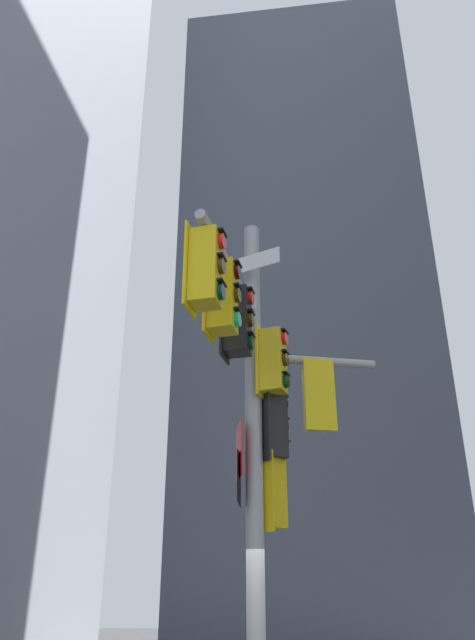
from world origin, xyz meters
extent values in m
cube|color=#4C5460|center=(0.59, 25.27, 18.31)|extent=(13.15, 13.15, 36.62)
cylinder|color=#9EA0A3|center=(0.00, 0.00, 3.85)|extent=(0.25, 0.25, 7.70)
cylinder|color=#9EA0A3|center=(-0.16, -1.42, 6.10)|extent=(0.47, 2.87, 0.14)
cylinder|color=#9EA0A3|center=(0.95, 0.30, 5.34)|extent=(1.94, 0.73, 0.14)
cube|color=black|center=(-0.30, -0.98, 5.50)|extent=(0.08, 0.48, 1.14)
cube|color=black|center=(-0.11, -1.00, 5.50)|extent=(0.38, 0.38, 1.00)
cylinder|color=red|center=(0.08, -1.02, 5.85)|extent=(0.08, 0.21, 0.20)
cube|color=black|center=(0.09, -1.02, 5.97)|extent=(0.10, 0.23, 0.02)
cylinder|color=#3C2C06|center=(0.08, -1.02, 5.50)|extent=(0.08, 0.21, 0.20)
cube|color=black|center=(0.09, -1.02, 5.62)|extent=(0.10, 0.23, 0.02)
cylinder|color=#06311C|center=(0.08, -1.02, 5.15)|extent=(0.08, 0.21, 0.20)
cube|color=black|center=(0.09, -1.02, 5.27)|extent=(0.10, 0.23, 0.02)
cube|color=yellow|center=(-0.39, -1.76, 5.50)|extent=(0.08, 0.48, 1.14)
cube|color=yellow|center=(-0.21, -1.78, 5.50)|extent=(0.38, 0.38, 1.00)
cylinder|color=#360605|center=(-0.01, -1.80, 5.85)|extent=(0.08, 0.21, 0.20)
cube|color=black|center=(0.00, -1.80, 5.97)|extent=(0.10, 0.23, 0.02)
cylinder|color=#3C2C06|center=(-0.01, -1.80, 5.50)|extent=(0.08, 0.21, 0.20)
cube|color=black|center=(0.00, -1.80, 5.62)|extent=(0.10, 0.23, 0.02)
cylinder|color=#19C672|center=(-0.01, -1.80, 5.15)|extent=(0.08, 0.21, 0.20)
cube|color=black|center=(0.00, -1.80, 5.27)|extent=(0.10, 0.23, 0.02)
cube|color=yellow|center=(-0.48, -2.54, 5.50)|extent=(0.08, 0.48, 1.14)
cube|color=yellow|center=(-0.30, -2.56, 5.50)|extent=(0.38, 0.38, 1.00)
cylinder|color=red|center=(-0.10, -2.59, 5.85)|extent=(0.08, 0.21, 0.20)
cube|color=black|center=(-0.09, -2.59, 5.97)|extent=(0.10, 0.23, 0.02)
cylinder|color=#3C2C06|center=(-0.10, -2.59, 5.50)|extent=(0.08, 0.21, 0.20)
cube|color=black|center=(-0.09, -2.59, 5.62)|extent=(0.10, 0.23, 0.02)
cylinder|color=#06311C|center=(-0.10, -2.59, 5.15)|extent=(0.08, 0.21, 0.20)
cube|color=black|center=(-0.09, -2.59, 5.27)|extent=(0.10, 0.23, 0.02)
cube|color=yellow|center=(1.01, 0.12, 4.74)|extent=(0.47, 0.17, 1.14)
cube|color=yellow|center=(0.95, 0.30, 4.74)|extent=(0.43, 0.43, 1.00)
cylinder|color=red|center=(0.89, 0.49, 5.09)|extent=(0.21, 0.12, 0.20)
cube|color=black|center=(0.89, 0.50, 5.21)|extent=(0.23, 0.13, 0.02)
cylinder|color=#3C2C06|center=(0.89, 0.49, 4.74)|extent=(0.21, 0.12, 0.20)
cube|color=black|center=(0.89, 0.50, 4.86)|extent=(0.23, 0.13, 0.02)
cylinder|color=#06311C|center=(0.89, 0.49, 4.39)|extent=(0.21, 0.12, 0.20)
cube|color=black|center=(0.89, 0.50, 4.51)|extent=(0.23, 0.13, 0.02)
cube|color=yellow|center=(0.13, -0.03, 5.22)|extent=(0.15, 0.47, 1.14)
cube|color=yellow|center=(0.32, -0.08, 5.22)|extent=(0.41, 0.41, 1.00)
cylinder|color=red|center=(0.51, -0.13, 5.57)|extent=(0.11, 0.21, 0.20)
cube|color=black|center=(0.52, -0.13, 5.69)|extent=(0.12, 0.23, 0.02)
cylinder|color=#3C2C06|center=(0.51, -0.13, 5.22)|extent=(0.11, 0.21, 0.20)
cube|color=black|center=(0.52, -0.13, 5.34)|extent=(0.12, 0.23, 0.02)
cylinder|color=#06311C|center=(0.51, -0.13, 4.87)|extent=(0.11, 0.21, 0.20)
cube|color=black|center=(0.52, -0.13, 4.99)|extent=(0.12, 0.23, 0.02)
cube|color=yellow|center=(0.09, 0.10, 3.30)|extent=(0.39, 0.33, 1.14)
cube|color=yellow|center=(0.21, 0.25, 3.30)|extent=(0.48, 0.48, 1.00)
cylinder|color=red|center=(0.34, 0.40, 3.65)|extent=(0.19, 0.17, 0.20)
cube|color=black|center=(0.34, 0.41, 3.77)|extent=(0.21, 0.20, 0.02)
cylinder|color=#3C2C06|center=(0.34, 0.40, 3.30)|extent=(0.19, 0.17, 0.20)
cube|color=black|center=(0.34, 0.41, 3.42)|extent=(0.21, 0.20, 0.02)
cylinder|color=#06311C|center=(0.34, 0.40, 2.95)|extent=(0.19, 0.17, 0.20)
cube|color=black|center=(0.34, 0.41, 3.07)|extent=(0.21, 0.20, 0.02)
cube|color=black|center=(0.11, 0.08, 4.28)|extent=(0.30, 0.41, 1.14)
cube|color=black|center=(0.27, 0.19, 4.28)|extent=(0.47, 0.47, 1.00)
cylinder|color=#360605|center=(0.43, 0.30, 4.63)|extent=(0.16, 0.20, 0.20)
cube|color=black|center=(0.44, 0.30, 4.75)|extent=(0.18, 0.22, 0.02)
cylinder|color=#3C2C06|center=(0.43, 0.30, 4.28)|extent=(0.16, 0.20, 0.20)
cube|color=black|center=(0.44, 0.30, 4.40)|extent=(0.18, 0.22, 0.02)
cylinder|color=#19C672|center=(0.43, 0.30, 3.93)|extent=(0.16, 0.20, 0.20)
cube|color=black|center=(0.44, 0.30, 4.05)|extent=(0.18, 0.22, 0.02)
cube|color=white|center=(-0.14, -0.32, 6.81)|extent=(1.28, 0.55, 0.28)
cube|color=#19479E|center=(-0.14, -0.32, 6.81)|extent=(1.24, 0.53, 0.24)
cube|color=red|center=(-0.21, -0.06, 3.86)|extent=(0.18, 0.62, 0.80)
cube|color=white|center=(-0.21, -0.06, 3.86)|extent=(0.16, 0.58, 0.76)
cube|color=black|center=(-0.22, -0.01, 3.46)|extent=(0.05, 0.60, 0.72)
cube|color=white|center=(-0.22, -0.01, 3.46)|extent=(0.04, 0.56, 0.68)
camera|label=1|loc=(0.95, -9.01, 1.76)|focal=34.94mm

